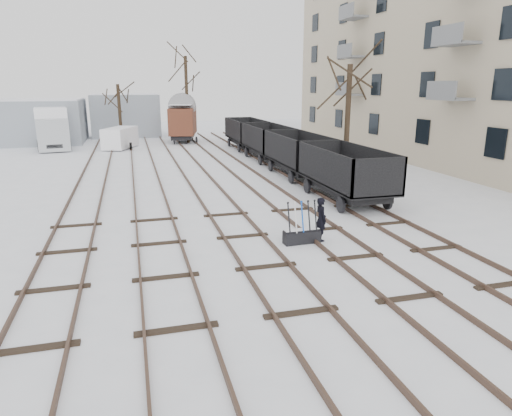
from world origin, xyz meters
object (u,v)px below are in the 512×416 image
Objects in this scene: ground_frame at (302,235)px; box_van_wagon at (183,120)px; freight_wagon_a at (345,181)px; panel_van at (120,138)px; worker at (321,219)px; lorry at (52,127)px.

box_van_wagon reaches higher than ground_frame.
panel_van is at bearing 115.45° from freight_wagon_a.
panel_van reaches higher than worker.
lorry is at bearing -162.05° from box_van_wagon.
ground_frame is at bearing -76.50° from box_van_wagon.
worker is (0.75, 0.10, 0.50)m from ground_frame.
box_van_wagon is 6.80m from panel_van.
freight_wagon_a is at bearing -67.06° from box_van_wagon.
lorry is 1.79× the size of panel_van.
ground_frame is at bearing -128.70° from freight_wagon_a.
freight_wagon_a reaches higher than ground_frame.
worker is 6.13m from freight_wagon_a.
lorry reaches higher than ground_frame.
box_van_wagon reaches higher than panel_van.
lorry reaches higher than freight_wagon_a.
ground_frame is 0.95× the size of worker.
box_van_wagon is at bearing 100.50° from freight_wagon_a.
ground_frame is 0.33× the size of panel_van.
box_van_wagon reaches higher than worker.
panel_van is (-5.85, -3.25, -1.17)m from box_van_wagon.
lorry is at bearing 20.73° from worker.
lorry is (-12.13, 29.54, 1.53)m from ground_frame.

